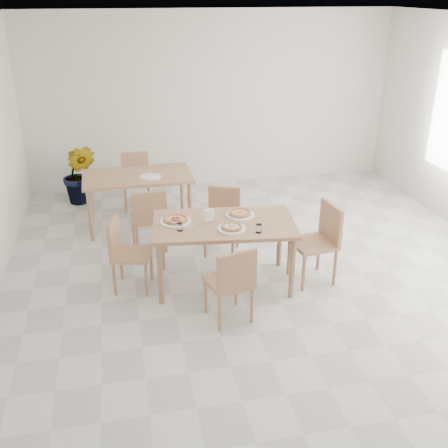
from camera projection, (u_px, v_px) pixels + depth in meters
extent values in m
plane|color=silver|center=(270.00, 283.00, 5.96)|extent=(7.00, 7.00, 0.00)
plane|color=white|center=(281.00, 20.00, 4.81)|extent=(7.00, 7.00, 0.00)
plane|color=silver|center=(212.00, 101.00, 8.51)|extent=(6.00, 0.00, 6.00)
cube|color=#A77755|center=(224.00, 224.00, 5.68)|extent=(1.63, 1.05, 0.04)
cylinder|color=#A77755|center=(160.00, 274.00, 5.45)|extent=(0.06, 0.06, 0.71)
cylinder|color=#A77755|center=(292.00, 268.00, 5.56)|extent=(0.06, 0.06, 0.71)
cylinder|color=#A77755|center=(162.00, 243.00, 6.11)|extent=(0.06, 0.06, 0.71)
cylinder|color=#A77755|center=(280.00, 238.00, 6.22)|extent=(0.06, 0.06, 0.71)
cube|color=tan|center=(229.00, 282.00, 5.18)|extent=(0.49, 0.49, 0.04)
cube|color=tan|center=(237.00, 271.00, 4.94)|extent=(0.41, 0.13, 0.39)
cylinder|color=tan|center=(236.00, 288.00, 5.48)|extent=(0.04, 0.04, 0.40)
cylinder|color=tan|center=(206.00, 296.00, 5.35)|extent=(0.04, 0.04, 0.40)
cylinder|color=tan|center=(252.00, 305.00, 5.19)|extent=(0.04, 0.04, 0.40)
cylinder|color=tan|center=(220.00, 314.00, 5.06)|extent=(0.04, 0.04, 0.40)
cube|color=tan|center=(222.00, 222.00, 6.51)|extent=(0.53, 0.53, 0.04)
cube|color=tan|center=(224.00, 201.00, 6.58)|extent=(0.39, 0.19, 0.38)
cylinder|color=tan|center=(205.00, 243.00, 6.47)|extent=(0.03, 0.03, 0.39)
cylinder|color=tan|center=(233.00, 245.00, 6.41)|extent=(0.03, 0.03, 0.39)
cylinder|color=tan|center=(211.00, 231.00, 6.78)|extent=(0.03, 0.03, 0.39)
cylinder|color=tan|center=(237.00, 233.00, 6.72)|extent=(0.03, 0.03, 0.39)
cube|color=tan|center=(132.00, 254.00, 5.72)|extent=(0.49, 0.49, 0.04)
cube|color=tan|center=(114.00, 237.00, 5.64)|extent=(0.13, 0.40, 0.39)
cylinder|color=tan|center=(146.00, 280.00, 5.65)|extent=(0.03, 0.03, 0.40)
cylinder|color=tan|center=(151.00, 264.00, 5.96)|extent=(0.03, 0.03, 0.40)
cylinder|color=tan|center=(114.00, 279.00, 5.66)|extent=(0.03, 0.03, 0.40)
cylinder|color=tan|center=(121.00, 264.00, 5.97)|extent=(0.03, 0.03, 0.40)
cube|color=tan|center=(313.00, 244.00, 5.86)|extent=(0.50, 0.50, 0.04)
cube|color=tan|center=(331.00, 222.00, 5.82)|extent=(0.09, 0.45, 0.43)
cylinder|color=tan|center=(289.00, 257.00, 6.07)|extent=(0.04, 0.04, 0.44)
cylinder|color=tan|center=(304.00, 273.00, 5.74)|extent=(0.04, 0.04, 0.44)
cylinder|color=tan|center=(319.00, 253.00, 6.18)|extent=(0.04, 0.04, 0.44)
cylinder|color=tan|center=(335.00, 268.00, 5.84)|extent=(0.04, 0.04, 0.44)
cylinder|color=white|center=(240.00, 215.00, 5.85)|extent=(0.32, 0.32, 0.02)
cylinder|color=white|center=(232.00, 229.00, 5.51)|extent=(0.30, 0.30, 0.02)
cylinder|color=white|center=(176.00, 221.00, 5.68)|extent=(0.34, 0.34, 0.02)
cylinder|color=tan|center=(240.00, 214.00, 5.84)|extent=(0.29, 0.29, 0.01)
torus|color=tan|center=(240.00, 213.00, 5.84)|extent=(0.30, 0.30, 0.03)
cylinder|color=#EB5529|center=(240.00, 213.00, 5.84)|extent=(0.22, 0.22, 0.01)
ellipsoid|color=#13571D|center=(240.00, 212.00, 5.83)|extent=(0.05, 0.05, 0.01)
cylinder|color=tan|center=(232.00, 227.00, 5.50)|extent=(0.22, 0.22, 0.01)
torus|color=tan|center=(232.00, 227.00, 5.50)|extent=(0.23, 0.23, 0.03)
cylinder|color=#EFE5C4|center=(232.00, 227.00, 5.50)|extent=(0.16, 0.16, 0.01)
cylinder|color=tan|center=(176.00, 220.00, 5.68)|extent=(0.33, 0.33, 0.01)
torus|color=tan|center=(176.00, 219.00, 5.67)|extent=(0.33, 0.33, 0.03)
cylinder|color=#EB5529|center=(176.00, 219.00, 5.67)|extent=(0.25, 0.25, 0.01)
cylinder|color=white|center=(259.00, 228.00, 5.43)|extent=(0.07, 0.07, 0.09)
cylinder|color=white|center=(180.00, 227.00, 5.47)|extent=(0.06, 0.06, 0.08)
cube|color=silver|center=(209.00, 221.00, 5.70)|extent=(0.13, 0.07, 0.01)
cube|color=white|center=(209.00, 215.00, 5.67)|extent=(0.12, 0.06, 0.12)
cube|color=silver|center=(200.00, 232.00, 5.44)|extent=(0.04, 0.18, 0.01)
cube|color=silver|center=(216.00, 216.00, 5.84)|extent=(0.02, 0.18, 0.01)
cube|color=tan|center=(137.00, 176.00, 7.13)|extent=(1.48, 0.87, 0.04)
cylinder|color=tan|center=(91.00, 216.00, 6.84)|extent=(0.06, 0.06, 0.71)
cylinder|color=tan|center=(190.00, 207.00, 7.11)|extent=(0.06, 0.06, 0.71)
cylinder|color=tan|center=(90.00, 197.00, 7.45)|extent=(0.06, 0.06, 0.71)
cylinder|color=tan|center=(182.00, 190.00, 7.73)|extent=(0.06, 0.06, 0.71)
cube|color=tan|center=(148.00, 218.00, 6.60)|extent=(0.45, 0.45, 0.04)
cube|color=tan|center=(150.00, 207.00, 6.35)|extent=(0.42, 0.08, 0.40)
cylinder|color=tan|center=(161.00, 227.00, 6.90)|extent=(0.04, 0.04, 0.41)
cylinder|color=tan|center=(134.00, 230.00, 6.80)|extent=(0.04, 0.04, 0.41)
cylinder|color=tan|center=(166.00, 238.00, 6.59)|extent=(0.04, 0.04, 0.41)
cylinder|color=tan|center=(138.00, 241.00, 6.49)|extent=(0.04, 0.04, 0.41)
cube|color=tan|center=(136.00, 182.00, 7.86)|extent=(0.42, 0.42, 0.04)
cube|color=tan|center=(135.00, 165.00, 7.94)|extent=(0.41, 0.05, 0.39)
cylinder|color=tan|center=(126.00, 200.00, 7.76)|extent=(0.03, 0.03, 0.40)
cylinder|color=tan|center=(150.00, 199.00, 7.82)|extent=(0.03, 0.03, 0.40)
cylinder|color=tan|center=(126.00, 192.00, 8.08)|extent=(0.03, 0.03, 0.40)
cylinder|color=tan|center=(148.00, 191.00, 8.13)|extent=(0.03, 0.03, 0.40)
cylinder|color=white|center=(150.00, 177.00, 7.03)|extent=(0.28, 0.28, 0.02)
imported|color=#2F661E|center=(80.00, 174.00, 8.02)|extent=(0.61, 0.54, 0.94)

